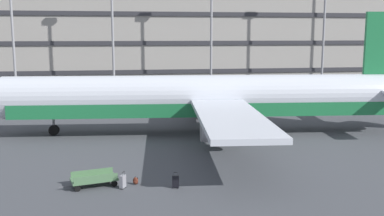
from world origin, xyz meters
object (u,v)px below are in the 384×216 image
Objects in this scene: airliner at (208,98)px; baggage_cart at (94,179)px; suitcase_laid_flat at (176,181)px; suitcase_silver at (123,181)px; backpack_small at (135,181)px.

airliner is 12.01× the size of baggage_cart.
baggage_cart is at bearing 167.39° from suitcase_laid_flat.
suitcase_silver is at bearing 172.54° from suitcase_laid_flat.
airliner is 15.06m from backpack_small.
suitcase_silver is at bearing -118.92° from airliner.
suitcase_silver is 1.75m from baggage_cart.
suitcase_laid_flat is 0.28× the size of baggage_cart.
suitcase_silver is (-7.55, -13.66, -2.74)m from airliner.
airliner reaches higher than backpack_small.
suitcase_laid_flat is 4.74m from baggage_cart.
baggage_cart is (-2.37, 0.08, 0.22)m from backpack_small.
airliner is 16.17m from baggage_cart.
backpack_small is (0.73, 0.56, -0.20)m from suitcase_silver.
baggage_cart is at bearing 158.53° from suitcase_silver.
airliner is 15.85m from suitcase_silver.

